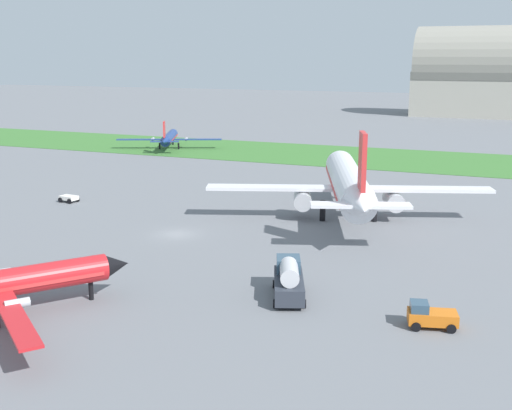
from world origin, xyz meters
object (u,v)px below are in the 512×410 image
(fuel_truck_near_gate, at_px, (289,279))
(baggage_cart_midfield, at_px, (69,198))
(airplane_taxiing_turboprop, at_px, (169,138))
(pushback_tug_by_runway, at_px, (430,316))
(airplane_midfield_jet, at_px, (348,184))

(fuel_truck_near_gate, height_order, baggage_cart_midfield, fuel_truck_near_gate)
(fuel_truck_near_gate, relative_size, baggage_cart_midfield, 2.70)
(baggage_cart_midfield, bearing_deg, fuel_truck_near_gate, -22.88)
(fuel_truck_near_gate, bearing_deg, airplane_taxiing_turboprop, 14.90)
(airplane_taxiing_turboprop, bearing_deg, pushback_tug_by_runway, -162.08)
(pushback_tug_by_runway, bearing_deg, airplane_midfield_jet, -79.45)
(airplane_midfield_jet, distance_m, pushback_tug_by_runway, 33.13)
(airplane_taxiing_turboprop, relative_size, baggage_cart_midfield, 8.39)
(pushback_tug_by_runway, bearing_deg, fuel_truck_near_gate, -23.36)
(baggage_cart_midfield, xyz_separation_m, pushback_tug_by_runway, (51.98, -24.62, 0.34))
(airplane_midfield_jet, height_order, airplane_taxiing_turboprop, airplane_midfield_jet)
(airplane_midfield_jet, relative_size, fuel_truck_near_gate, 4.90)
(airplane_taxiing_turboprop, height_order, pushback_tug_by_runway, airplane_taxiing_turboprop)
(baggage_cart_midfield, bearing_deg, airplane_taxiing_turboprop, 110.78)
(fuel_truck_near_gate, xyz_separation_m, baggage_cart_midfield, (-40.16, 22.72, -1.01))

